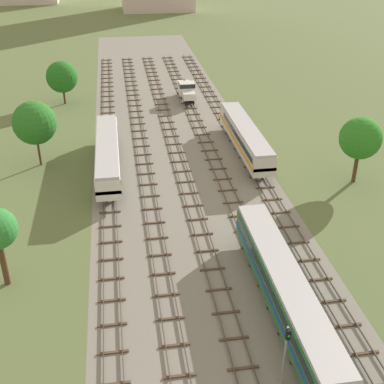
{
  "coord_description": "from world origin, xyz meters",
  "views": [
    {
      "loc": [
        -7.72,
        0.07,
        29.25
      ],
      "look_at": [
        0.0,
        50.18,
        1.5
      ],
      "focal_mm": 47.27,
      "sensor_mm": 36.0,
      "label": 1
    }
  ],
  "objects_px": {
    "diesel_railcar_far_left_near": "(108,153)",
    "shunter_loco_centre_midfar": "(186,89)",
    "passenger_coach_centre_nearest": "(285,287)",
    "signal_post_nearest": "(286,349)",
    "diesel_railcar_centre_right_mid": "(245,136)"
  },
  "relations": [
    {
      "from": "diesel_railcar_centre_right_mid",
      "to": "passenger_coach_centre_nearest",
      "type": "bearing_deg",
      "value": -98.35
    },
    {
      "from": "signal_post_nearest",
      "to": "shunter_loco_centre_midfar",
      "type": "bearing_deg",
      "value": 87.88
    },
    {
      "from": "passenger_coach_centre_nearest",
      "to": "signal_post_nearest",
      "type": "bearing_deg",
      "value": -108.01
    },
    {
      "from": "passenger_coach_centre_nearest",
      "to": "shunter_loco_centre_midfar",
      "type": "height_order",
      "value": "passenger_coach_centre_nearest"
    },
    {
      "from": "diesel_railcar_centre_right_mid",
      "to": "signal_post_nearest",
      "type": "distance_m",
      "value": 40.0
    },
    {
      "from": "passenger_coach_centre_nearest",
      "to": "shunter_loco_centre_midfar",
      "type": "bearing_deg",
      "value": 90.0
    },
    {
      "from": "diesel_railcar_centre_right_mid",
      "to": "shunter_loco_centre_midfar",
      "type": "distance_m",
      "value": 24.69
    },
    {
      "from": "diesel_railcar_far_left_near",
      "to": "diesel_railcar_centre_right_mid",
      "type": "bearing_deg",
      "value": 8.93
    },
    {
      "from": "passenger_coach_centre_nearest",
      "to": "diesel_railcar_centre_right_mid",
      "type": "bearing_deg",
      "value": 81.65
    },
    {
      "from": "diesel_railcar_far_left_near",
      "to": "shunter_loco_centre_midfar",
      "type": "height_order",
      "value": "diesel_railcar_far_left_near"
    },
    {
      "from": "diesel_railcar_far_left_near",
      "to": "diesel_railcar_centre_right_mid",
      "type": "xyz_separation_m",
      "value": [
        18.85,
        2.96,
        0.0
      ]
    },
    {
      "from": "passenger_coach_centre_nearest",
      "to": "shunter_loco_centre_midfar",
      "type": "distance_m",
      "value": 56.35
    },
    {
      "from": "diesel_railcar_far_left_near",
      "to": "shunter_loco_centre_midfar",
      "type": "xyz_separation_m",
      "value": [
        14.14,
        27.19,
        -0.59
      ]
    },
    {
      "from": "diesel_railcar_far_left_near",
      "to": "shunter_loco_centre_midfar",
      "type": "bearing_deg",
      "value": 62.53
    },
    {
      "from": "passenger_coach_centre_nearest",
      "to": "diesel_railcar_centre_right_mid",
      "type": "distance_m",
      "value": 32.46
    }
  ]
}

